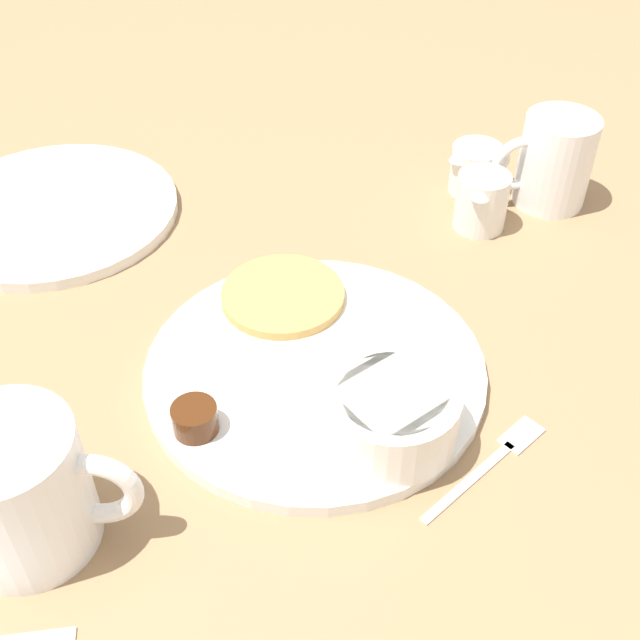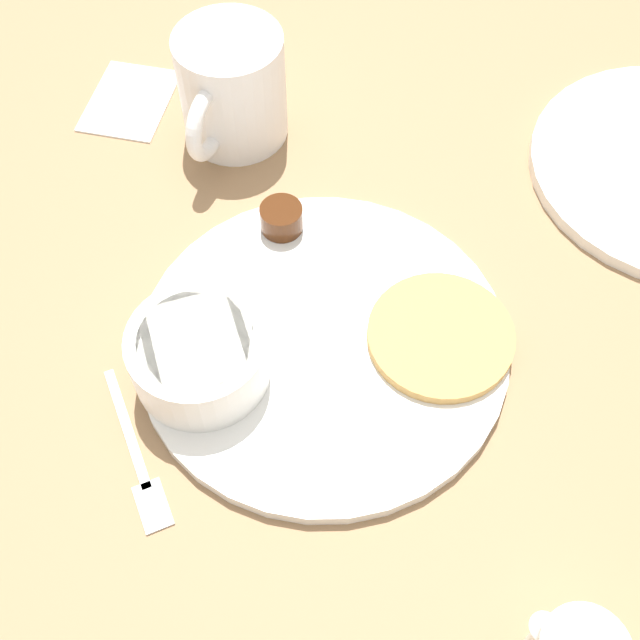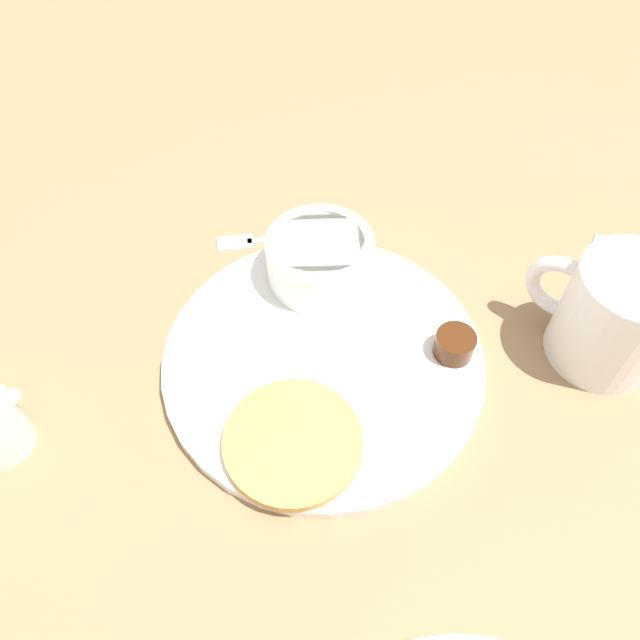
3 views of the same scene
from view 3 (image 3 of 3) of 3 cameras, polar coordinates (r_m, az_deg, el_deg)
name	(u,v)px [view 3 (image 3 of 3)]	position (r m, az deg, el deg)	size (l,w,h in m)	color
ground_plane	(323,363)	(0.56, 0.31, -3.95)	(4.00, 4.00, 0.00)	#93704C
plate	(323,359)	(0.55, 0.32, -3.61)	(0.28, 0.28, 0.01)	white
pancake_stack	(293,442)	(0.50, -2.50, -11.07)	(0.11, 0.11, 0.01)	tan
bowl	(320,258)	(0.59, -0.01, 5.73)	(0.10, 0.10, 0.05)	white
syrup_cup	(455,345)	(0.55, 12.20, -2.21)	(0.04, 0.04, 0.02)	#47230F
butter_ramekin	(337,255)	(0.60, 1.56, 6.00)	(0.05, 0.05, 0.04)	white
coffee_mug	(614,315)	(0.58, 25.29, 0.42)	(0.13, 0.09, 0.10)	white
fork	(265,239)	(0.66, -5.04, 7.37)	(0.12, 0.07, 0.00)	silver
napkin	(637,274)	(0.70, 27.01, 3.78)	(0.11, 0.09, 0.00)	white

